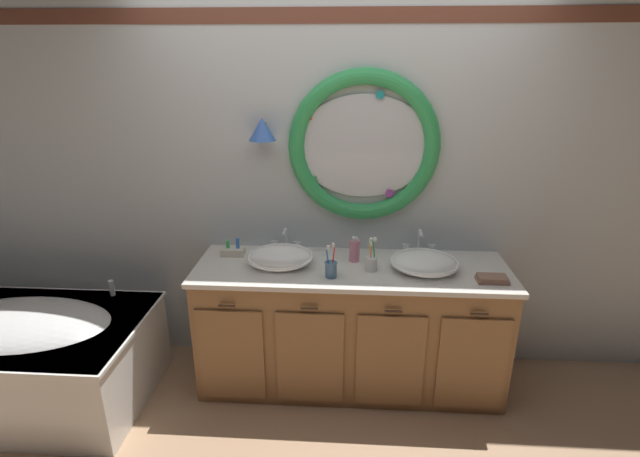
# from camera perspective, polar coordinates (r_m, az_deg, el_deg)

# --- Properties ---
(ground_plane) EXTENTS (14.00, 14.00, 0.00)m
(ground_plane) POSITION_cam_1_polar(r_m,az_deg,el_deg) (3.24, 1.12, -20.22)
(ground_plane) COLOR tan
(back_wall_assembly) EXTENTS (6.40, 0.26, 2.60)m
(back_wall_assembly) POSITION_cam_1_polar(r_m,az_deg,el_deg) (3.15, 2.00, 5.90)
(back_wall_assembly) COLOR silver
(back_wall_assembly) RESTS_ON ground_plane
(vanity_counter) EXTENTS (1.98, 0.65, 0.85)m
(vanity_counter) POSITION_cam_1_polar(r_m,az_deg,el_deg) (3.19, 3.66, -11.53)
(vanity_counter) COLOR olive
(vanity_counter) RESTS_ON ground_plane
(bathtub) EXTENTS (1.50, 0.93, 0.67)m
(bathtub) POSITION_cam_1_polar(r_m,az_deg,el_deg) (3.58, -32.00, -12.68)
(bathtub) COLOR white
(bathtub) RESTS_ON ground_plane
(sink_basin_left) EXTENTS (0.41, 0.41, 0.13)m
(sink_basin_left) POSITION_cam_1_polar(r_m,az_deg,el_deg) (2.96, -4.80, -3.43)
(sink_basin_left) COLOR white
(sink_basin_left) RESTS_ON vanity_counter
(sink_basin_right) EXTENTS (0.42, 0.42, 0.11)m
(sink_basin_right) POSITION_cam_1_polar(r_m,az_deg,el_deg) (2.98, 12.51, -3.99)
(sink_basin_right) COLOR white
(sink_basin_right) RESTS_ON vanity_counter
(faucet_set_left) EXTENTS (0.21, 0.12, 0.17)m
(faucet_set_left) POSITION_cam_1_polar(r_m,az_deg,el_deg) (3.19, -4.17, -1.69)
(faucet_set_left) COLOR silver
(faucet_set_left) RESTS_ON vanity_counter
(faucet_set_right) EXTENTS (0.22, 0.13, 0.18)m
(faucet_set_right) POSITION_cam_1_polar(r_m,az_deg,el_deg) (3.20, 11.90, -1.97)
(faucet_set_right) COLOR silver
(faucet_set_right) RESTS_ON vanity_counter
(toothbrush_holder_left) EXTENTS (0.08, 0.08, 0.22)m
(toothbrush_holder_left) POSITION_cam_1_polar(r_m,az_deg,el_deg) (2.82, 1.26, -4.84)
(toothbrush_holder_left) COLOR slate
(toothbrush_holder_left) RESTS_ON vanity_counter
(toothbrush_holder_right) EXTENTS (0.08, 0.08, 0.22)m
(toothbrush_holder_right) POSITION_cam_1_polar(r_m,az_deg,el_deg) (2.93, 6.22, -4.05)
(toothbrush_holder_right) COLOR white
(toothbrush_holder_right) RESTS_ON vanity_counter
(soap_dispenser) EXTENTS (0.07, 0.07, 0.17)m
(soap_dispenser) POSITION_cam_1_polar(r_m,az_deg,el_deg) (3.04, 4.19, -2.60)
(soap_dispenser) COLOR pink
(soap_dispenser) RESTS_ON vanity_counter
(folded_hand_towel) EXTENTS (0.18, 0.10, 0.04)m
(folded_hand_towel) POSITION_cam_1_polar(r_m,az_deg,el_deg) (2.96, 20.11, -5.74)
(folded_hand_towel) COLOR #936B56
(folded_hand_towel) RESTS_ON vanity_counter
(toiletry_basket) EXTENTS (0.15, 0.10, 0.12)m
(toiletry_basket) POSITION_cam_1_polar(r_m,az_deg,el_deg) (3.19, -10.45, -2.65)
(toiletry_basket) COLOR beige
(toiletry_basket) RESTS_ON vanity_counter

